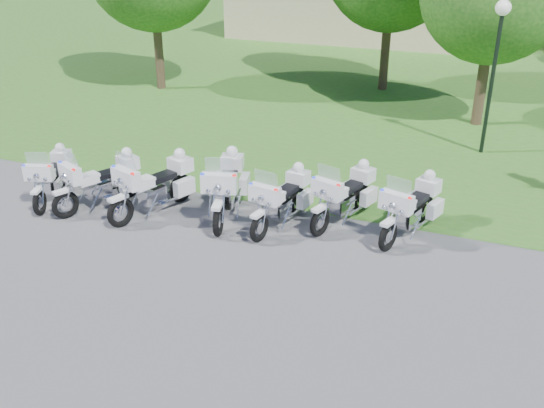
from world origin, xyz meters
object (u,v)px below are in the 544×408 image
at_px(motorcycle_5, 345,194).
at_px(motorcycle_3, 227,186).
at_px(motorcycle_1, 102,180).
at_px(lamp_post, 498,41).
at_px(motorcycle_4, 282,198).
at_px(motorcycle_2, 156,184).
at_px(motorcycle_6, 412,207).
at_px(motorcycle_0, 52,175).

bearing_deg(motorcycle_5, motorcycle_3, 32.46).
xyz_separation_m(motorcycle_1, motorcycle_3, (3.08, 0.69, 0.06)).
bearing_deg(lamp_post, motorcycle_4, -120.15).
bearing_deg(motorcycle_3, motorcycle_4, 164.45).
height_order(motorcycle_2, motorcycle_6, motorcycle_2).
height_order(motorcycle_0, motorcycle_1, motorcycle_1).
height_order(motorcycle_3, lamp_post, lamp_post).
relative_size(motorcycle_0, motorcycle_6, 0.93).
distance_m(motorcycle_5, lamp_post, 7.17).
relative_size(motorcycle_1, motorcycle_2, 0.92).
height_order(motorcycle_0, motorcycle_2, motorcycle_2).
height_order(motorcycle_1, motorcycle_4, motorcycle_1).
distance_m(motorcycle_1, motorcycle_4, 4.56).
distance_m(motorcycle_3, motorcycle_5, 2.82).
height_order(motorcycle_0, motorcycle_3, motorcycle_3).
relative_size(motorcycle_0, motorcycle_5, 0.93).
height_order(motorcycle_1, motorcycle_6, motorcycle_1).
bearing_deg(motorcycle_6, motorcycle_1, 27.90).
distance_m(motorcycle_4, motorcycle_5, 1.49).
bearing_deg(motorcycle_0, motorcycle_3, 171.31).
bearing_deg(motorcycle_1, motorcycle_4, -147.13).
xyz_separation_m(motorcycle_0, motorcycle_4, (5.93, 0.81, 0.03)).
xyz_separation_m(motorcycle_0, motorcycle_3, (4.50, 0.81, 0.11)).
bearing_deg(motorcycle_1, lamp_post, -114.22).
relative_size(motorcycle_0, motorcycle_1, 0.96).
bearing_deg(motorcycle_4, motorcycle_5, -140.80).
distance_m(motorcycle_2, motorcycle_5, 4.55).
height_order(motorcycle_4, motorcycle_5, motorcycle_5).
relative_size(motorcycle_2, motorcycle_5, 1.06).
height_order(motorcycle_4, lamp_post, lamp_post).
distance_m(motorcycle_0, motorcycle_6, 8.92).
xyz_separation_m(motorcycle_0, motorcycle_1, (1.43, 0.12, 0.05)).
relative_size(motorcycle_2, motorcycle_4, 1.05).
height_order(motorcycle_1, lamp_post, lamp_post).
height_order(motorcycle_5, lamp_post, lamp_post).
relative_size(motorcycle_3, motorcycle_5, 1.10).
height_order(motorcycle_4, motorcycle_6, motorcycle_6).
bearing_deg(motorcycle_5, motorcycle_1, 31.31).
xyz_separation_m(motorcycle_2, motorcycle_5, (4.38, 1.23, -0.05)).
xyz_separation_m(motorcycle_4, motorcycle_5, (1.30, 0.73, 0.01)).
xyz_separation_m(motorcycle_3, motorcycle_5, (2.73, 0.72, -0.06)).
bearing_deg(motorcycle_4, motorcycle_2, 18.99).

